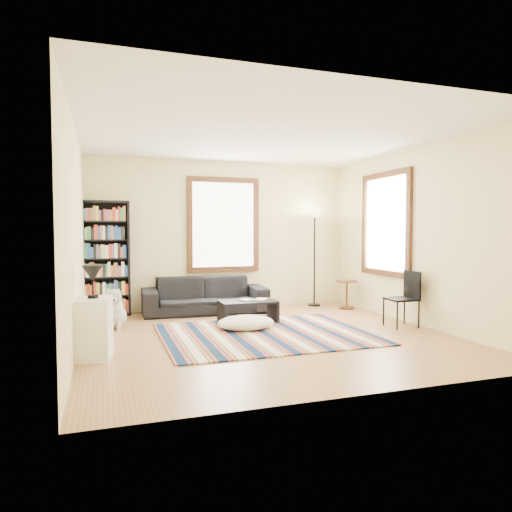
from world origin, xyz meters
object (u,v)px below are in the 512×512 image
object	(u,v)px
coffee_table	(248,312)
floor_lamp	(314,259)
sofa	(205,295)
side_table	(347,295)
bookshelf	(103,259)
floor_cushion	(246,323)
folding_chair	(401,299)
dog	(113,308)
white_cabinet	(94,328)

from	to	relation	value
coffee_table	floor_lamp	distance (m)	2.27
sofa	side_table	size ratio (longest dim) A/B	4.10
bookshelf	floor_cushion	distance (m)	2.89
floor_lamp	folding_chair	xyz separation A→B (m)	(0.38, -2.26, -0.50)
floor_lamp	dog	bearing A→B (deg)	-165.77
side_table	floor_cushion	bearing A→B (deg)	-153.56
dog	coffee_table	bearing A→B (deg)	-7.09
side_table	floor_lamp	bearing A→B (deg)	130.04
sofa	coffee_table	world-z (taller)	sofa
bookshelf	floor_lamp	distance (m)	3.96
floor_cushion	white_cabinet	bearing A→B (deg)	-156.60
side_table	dog	bearing A→B (deg)	-173.93
floor_lamp	bookshelf	bearing A→B (deg)	177.54
sofa	floor_cushion	xyz separation A→B (m)	(0.28, -1.60, -0.22)
folding_chair	floor_lamp	bearing A→B (deg)	100.69
sofa	bookshelf	bearing A→B (deg)	173.77
floor_cushion	side_table	bearing A→B (deg)	26.44
coffee_table	sofa	bearing A→B (deg)	112.38
bookshelf	floor_lamp	xyz separation A→B (m)	(3.96, -0.17, -0.07)
floor_lamp	dog	distance (m)	3.99
side_table	coffee_table	bearing A→B (deg)	-162.17
bookshelf	floor_cushion	world-z (taller)	bookshelf
bookshelf	dog	bearing A→B (deg)	-83.03
coffee_table	dog	bearing A→B (deg)	172.98
coffee_table	floor_cushion	size ratio (longest dim) A/B	1.05
sofa	floor_lamp	world-z (taller)	floor_lamp
bookshelf	white_cabinet	distance (m)	2.86
coffee_table	dog	distance (m)	2.08
side_table	white_cabinet	size ratio (longest dim) A/B	0.77
coffee_table	side_table	world-z (taller)	side_table
dog	side_table	bearing A→B (deg)	6.00
coffee_table	side_table	xyz separation A→B (m)	(2.19, 0.71, 0.09)
floor_cushion	dog	xyz separation A→B (m)	(-1.88, 0.73, 0.20)
floor_lamp	folding_chair	bearing A→B (deg)	-80.35
floor_cushion	floor_lamp	distance (m)	2.71
bookshelf	floor_lamp	bearing A→B (deg)	-2.46
floor_cushion	white_cabinet	size ratio (longest dim) A/B	1.23
floor_lamp	white_cabinet	distance (m)	4.87
folding_chair	side_table	bearing A→B (deg)	89.40
dog	white_cabinet	bearing A→B (deg)	-98.57
side_table	white_cabinet	xyz separation A→B (m)	(-4.50, -2.10, 0.08)
coffee_table	floor_lamp	size ratio (longest dim) A/B	0.48
floor_lamp	folding_chair	size ratio (longest dim) A/B	2.16
sofa	white_cabinet	size ratio (longest dim) A/B	3.16
bookshelf	dog	world-z (taller)	bookshelf
floor_cushion	folding_chair	size ratio (longest dim) A/B	1.00
floor_lamp	side_table	xyz separation A→B (m)	(0.43, -0.52, -0.66)
sofa	side_table	distance (m)	2.69
side_table	dog	xyz separation A→B (m)	(-4.25, -0.45, 0.04)
coffee_table	folding_chair	world-z (taller)	folding_chair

